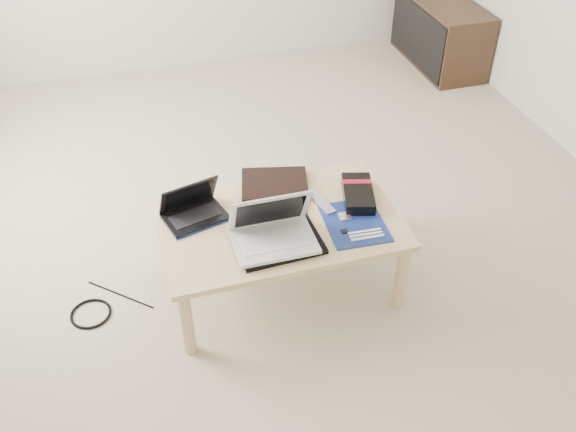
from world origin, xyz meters
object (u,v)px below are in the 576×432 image
object	(u,v)px
media_cabinet	(440,33)
white_laptop	(273,231)
gpu_box	(358,194)
coffee_table	(279,228)
netbook	(193,210)

from	to	relation	value
media_cabinet	white_laptop	distance (m)	2.94
gpu_box	media_cabinet	bearing A→B (deg)	53.50
white_laptop	gpu_box	size ratio (longest dim) A/B	1.18
gpu_box	coffee_table	bearing A→B (deg)	-173.15
coffee_table	gpu_box	world-z (taller)	gpu_box
coffee_table	netbook	world-z (taller)	netbook
coffee_table	gpu_box	xyz separation A→B (m)	(0.41, 0.05, 0.08)
netbook	white_laptop	world-z (taller)	white_laptop
netbook	white_laptop	distance (m)	0.42
media_cabinet	netbook	world-z (taller)	netbook
white_laptop	netbook	bearing A→B (deg)	136.76
coffee_table	media_cabinet	distance (m)	2.78
netbook	gpu_box	bearing A→B (deg)	-6.58
coffee_table	gpu_box	distance (m)	0.42
coffee_table	netbook	size ratio (longest dim) A/B	3.47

